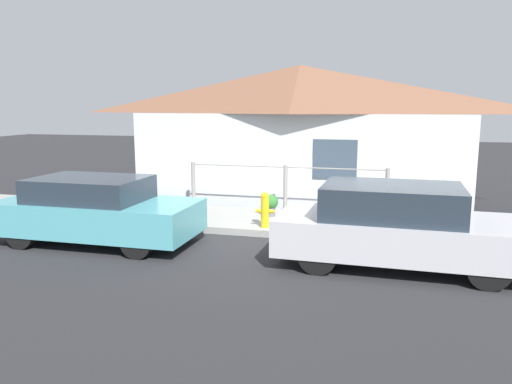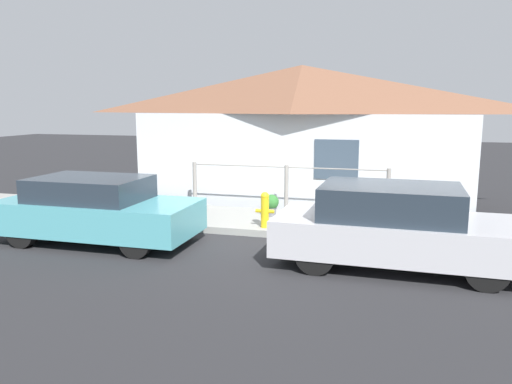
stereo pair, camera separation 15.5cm
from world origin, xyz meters
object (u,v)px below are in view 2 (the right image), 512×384
Objects in this scene: car_right at (396,227)px; potted_plant_near_hydrant at (271,204)px; fire_hydrant at (265,209)px; car_left at (97,210)px.

potted_plant_near_hydrant is (-2.80, 2.58, -0.25)m from car_right.
fire_hydrant reaches higher than potted_plant_near_hydrant.
fire_hydrant is 1.09m from potted_plant_near_hydrant.
car_right is 3.82m from potted_plant_near_hydrant.
car_right is (5.75, 0.00, 0.04)m from car_left.
car_left is 0.95× the size of car_right.
car_right is at bearing -42.58° from potted_plant_near_hydrant.
car_right is 3.08m from fire_hydrant.
fire_hydrant is (3.07, 1.50, -0.12)m from car_left.
potted_plant_near_hydrant is at bearing 96.51° from fire_hydrant.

